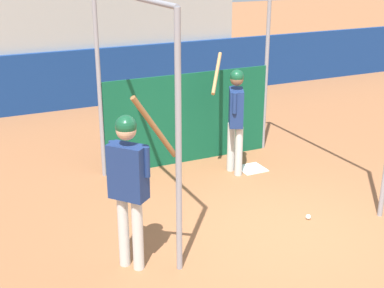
% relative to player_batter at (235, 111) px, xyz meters
% --- Properties ---
extents(ground_plane, '(60.00, 60.00, 0.00)m').
position_rel_player_batter_xyz_m(ground_plane, '(-0.42, -2.11, -1.09)').
color(ground_plane, '#935B38').
extents(outfield_wall, '(24.00, 0.12, 1.40)m').
position_rel_player_batter_xyz_m(outfield_wall, '(-0.42, 5.11, -0.39)').
color(outfield_wall, navy).
rests_on(outfield_wall, ground).
extents(bleacher_section, '(6.50, 2.40, 2.68)m').
position_rel_player_batter_xyz_m(bleacher_section, '(-0.42, 6.37, 0.25)').
color(bleacher_section, '#9E9E99').
rests_on(bleacher_section, ground).
extents(batting_cage, '(3.23, 3.19, 3.09)m').
position_rel_player_batter_xyz_m(batting_cage, '(-0.46, 0.28, 0.23)').
color(batting_cage, gray).
rests_on(batting_cage, ground).
extents(home_plate, '(0.44, 0.44, 0.02)m').
position_rel_player_batter_xyz_m(home_plate, '(0.36, -0.01, -1.08)').
color(home_plate, white).
rests_on(home_plate, ground).
extents(player_batter, '(0.62, 0.96, 1.97)m').
position_rel_player_batter_xyz_m(player_batter, '(0.00, 0.00, 0.00)').
color(player_batter, silver).
rests_on(player_batter, ground).
extents(player_waiting, '(0.74, 0.65, 2.21)m').
position_rel_player_batter_xyz_m(player_waiting, '(-2.54, -2.02, 0.08)').
color(player_waiting, silver).
rests_on(player_waiting, ground).
extents(baseball, '(0.07, 0.07, 0.07)m').
position_rel_player_batter_xyz_m(baseball, '(0.11, -1.94, -1.05)').
color(baseball, white).
rests_on(baseball, ground).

